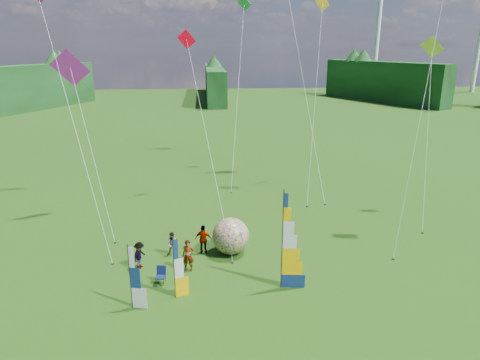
{
  "coord_description": "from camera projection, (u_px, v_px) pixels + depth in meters",
  "views": [
    {
      "loc": [
        -2.81,
        -17.24,
        12.26
      ],
      "look_at": [
        -1.0,
        4.0,
        5.5
      ],
      "focal_mm": 32.0,
      "sensor_mm": 36.0,
      "label": 1
    }
  ],
  "objects": [
    {
      "name": "ground",
      "position": [
        268.0,
        315.0,
        20.3
      ],
      "size": [
        220.0,
        220.0,
        0.0
      ],
      "primitive_type": "plane",
      "color": "#25530F",
      "rests_on": "ground"
    },
    {
      "name": "treeline_ring",
      "position": [
        270.0,
        238.0,
        19.09
      ],
      "size": [
        210.0,
        210.0,
        8.0
      ],
      "primitive_type": null,
      "color": "#205C27",
      "rests_on": "ground"
    },
    {
      "name": "turbine_right",
      "position": [
        378.0,
        34.0,
        116.3
      ],
      "size": [
        8.0,
        1.2,
        30.0
      ],
      "primitive_type": null,
      "color": "silver",
      "rests_on": "ground"
    },
    {
      "name": "feather_banner_main",
      "position": [
        282.0,
        242.0,
        21.82
      ],
      "size": [
        1.42,
        0.27,
        5.29
      ],
      "primitive_type": null,
      "rotation": [
        0.0,
        0.0,
        -0.12
      ],
      "color": "navy",
      "rests_on": "ground"
    },
    {
      "name": "side_banner_left",
      "position": [
        174.0,
        269.0,
        21.22
      ],
      "size": [
        0.9,
        0.35,
        3.23
      ],
      "primitive_type": null,
      "rotation": [
        0.0,
        0.0,
        0.28
      ],
      "color": "#FFBC00",
      "rests_on": "ground"
    },
    {
      "name": "side_banner_far",
      "position": [
        130.0,
        278.0,
        20.41
      ],
      "size": [
        0.96,
        0.33,
        3.27
      ],
      "primitive_type": null,
      "rotation": [
        0.0,
        0.0,
        -0.25
      ],
      "color": "white",
      "rests_on": "ground"
    },
    {
      "name": "bol_inflatable",
      "position": [
        231.0,
        236.0,
        26.04
      ],
      "size": [
        2.45,
        2.45,
        2.26
      ],
      "primitive_type": "sphere",
      "rotation": [
        0.0,
        0.0,
        -0.09
      ],
      "color": "navy",
      "rests_on": "ground"
    },
    {
      "name": "spectator_a",
      "position": [
        188.0,
        256.0,
        24.04
      ],
      "size": [
        0.7,
        0.48,
        1.85
      ],
      "primitive_type": "imported",
      "rotation": [
        0.0,
        0.0,
        -0.06
      ],
      "color": "#66594C",
      "rests_on": "ground"
    },
    {
      "name": "spectator_b",
      "position": [
        173.0,
        244.0,
        25.84
      ],
      "size": [
        0.76,
        0.43,
        1.5
      ],
      "primitive_type": "imported",
      "rotation": [
        0.0,
        0.0,
        -0.09
      ],
      "color": "#66594C",
      "rests_on": "ground"
    },
    {
      "name": "spectator_c",
      "position": [
        140.0,
        255.0,
        24.37
      ],
      "size": [
        0.76,
        1.09,
        1.59
      ],
      "primitive_type": "imported",
      "rotation": [
        0.0,
        0.0,
        1.16
      ],
      "color": "#66594C",
      "rests_on": "ground"
    },
    {
      "name": "spectator_d",
      "position": [
        204.0,
        239.0,
        26.11
      ],
      "size": [
        1.13,
        0.64,
        1.82
      ],
      "primitive_type": "imported",
      "rotation": [
        0.0,
        0.0,
        2.94
      ],
      "color": "#66594C",
      "rests_on": "ground"
    },
    {
      "name": "camp_chair",
      "position": [
        160.0,
        276.0,
        22.83
      ],
      "size": [
        0.63,
        0.63,
        0.96
      ],
      "primitive_type": null,
      "rotation": [
        0.0,
        0.0,
        -0.15
      ],
      "color": "#0B153A",
      "rests_on": "ground"
    },
    {
      "name": "kite_whale",
      "position": [
        305.0,
        78.0,
        36.98
      ],
      "size": [
        5.73,
        15.15,
        18.98
      ],
      "primitive_type": null,
      "rotation": [
        0.0,
        0.0,
        0.1
      ],
      "color": "black",
      "rests_on": "ground"
    },
    {
      "name": "kite_rainbow_delta",
      "position": [
        90.0,
        136.0,
        28.58
      ],
      "size": [
        10.82,
        12.72,
        12.91
      ],
      "primitive_type": null,
      "rotation": [
        0.0,
        0.0,
        0.32
      ],
      "color": "red",
      "rests_on": "ground"
    },
    {
      "name": "kite_parafoil",
      "position": [
        424.0,
        94.0,
        25.43
      ],
      "size": [
        9.59,
        10.49,
        18.96
      ],
      "primitive_type": null,
      "rotation": [
        0.0,
        0.0,
        -0.31
      ],
      "color": "#A50001",
      "rests_on": "ground"
    },
    {
      "name": "small_kite_red",
      "position": [
        204.0,
        117.0,
        32.57
      ],
      "size": [
        8.54,
        11.67,
        13.97
      ],
      "primitive_type": null,
      "rotation": [
        0.0,
        0.0,
        0.37
      ],
      "color": "#F50018",
      "rests_on": "ground"
    },
    {
      "name": "small_kite_orange",
      "position": [
        316.0,
        93.0,
        35.39
      ],
      "size": [
        7.69,
        11.7,
        16.89
      ],
      "primitive_type": null,
      "rotation": [
        0.0,
        0.0,
        0.27
      ],
      "color": "#F1A91A",
      "rests_on": "ground"
    },
    {
      "name": "small_kite_yellow",
      "position": [
        429.0,
        128.0,
        29.87
      ],
      "size": [
        7.11,
        9.5,
        13.44
      ],
      "primitive_type": null,
      "rotation": [
        0.0,
        0.0,
        -0.31
      ],
      "color": "#E1F53C",
      "rests_on": "ground"
    },
    {
      "name": "small_kite_pink",
      "position": [
        74.0,
        118.0,
        24.84
      ],
      "size": [
        6.95,
        8.06,
        16.41
      ],
      "primitive_type": null,
      "rotation": [
        0.0,
        0.0,
        -0.09
      ],
      "color": "#DC2357",
      "rests_on": "ground"
    },
    {
      "name": "small_kite_green",
      "position": [
        238.0,
        85.0,
        39.45
      ],
      "size": [
        9.2,
        13.72,
        17.42
      ],
      "primitive_type": null,
      "rotation": [
        0.0,
        0.0,
        -0.4
      ],
      "color": "green",
      "rests_on": "ground"
    }
  ]
}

